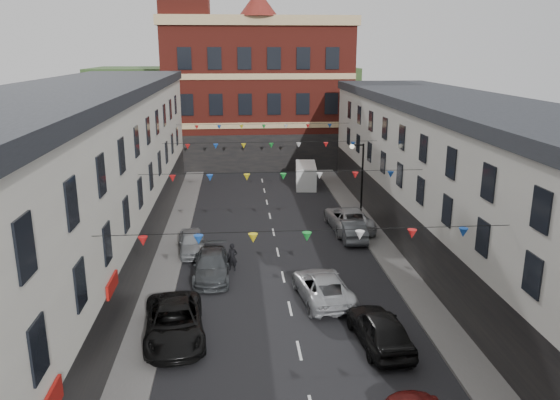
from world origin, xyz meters
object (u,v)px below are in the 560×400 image
object	(u,v)px
car_left_d	(212,266)
car_left_e	(192,242)
pedestrian	(232,257)
car_right_e	(351,229)
car_right_d	(380,328)
white_van	(306,175)
moving_car	(323,287)
car_right_f	(348,218)
street_lamp	(359,172)
car_left_c	(174,323)

from	to	relation	value
car_left_d	car_left_e	world-z (taller)	car_left_d
pedestrian	car_right_e	bearing A→B (deg)	47.28
car_right_d	car_right_e	distance (m)	14.05
car_right_d	car_right_e	bearing A→B (deg)	-101.74
car_right_e	white_van	bearing A→B (deg)	-84.69
car_left_d	moving_car	bearing A→B (deg)	-30.09
pedestrian	car_right_f	bearing A→B (deg)	56.66
car_left_d	car_right_d	bearing A→B (deg)	-46.80
street_lamp	car_left_d	xyz separation A→B (m)	(-10.64, -9.70, -3.18)
car_right_d	car_right_e	xyz separation A→B (m)	(1.67, 13.95, -0.10)
car_left_d	car_right_f	bearing A→B (deg)	39.84
car_right_d	moving_car	size ratio (longest dim) A/B	0.91
car_right_f	moving_car	world-z (taller)	car_right_f
white_van	car_left_c	bearing A→B (deg)	-103.28
car_left_c	white_van	bearing A→B (deg)	64.74
car_right_d	car_right_f	size ratio (longest dim) A/B	0.82
car_left_c	moving_car	bearing A→B (deg)	18.69
white_van	car_right_d	bearing A→B (deg)	-85.25
street_lamp	white_van	world-z (taller)	street_lamp
car_left_e	moving_car	world-z (taller)	moving_car
car_right_e	car_left_e	bearing A→B (deg)	9.96
car_left_d	pedestrian	world-z (taller)	pedestrian
car_left_e	pedestrian	size ratio (longest dim) A/B	2.52
car_right_f	street_lamp	bearing A→B (deg)	-125.68
car_right_f	white_van	bearing A→B (deg)	-86.87
car_left_c	white_van	world-z (taller)	white_van
car_left_c	pedestrian	xyz separation A→B (m)	(2.60, 7.73, 0.05)
car_left_c	car_left_e	bearing A→B (deg)	83.63
car_left_e	car_right_d	world-z (taller)	car_right_d
car_left_e	car_right_f	xyz separation A→B (m)	(11.00, 3.98, 0.10)
car_left_d	moving_car	size ratio (longest dim) A/B	0.94
pedestrian	car_left_e	bearing A→B (deg)	145.98
moving_car	car_left_c	bearing A→B (deg)	18.53
car_left_c	car_right_e	size ratio (longest dim) A/B	1.29
car_right_e	moving_car	distance (m)	9.84
car_right_e	white_van	distance (m)	15.32
car_right_d	car_right_e	size ratio (longest dim) A/B	1.10
car_right_f	car_left_c	bearing A→B (deg)	50.22
white_van	pedestrian	size ratio (longest dim) A/B	2.89
car_left_e	white_van	size ratio (longest dim) A/B	0.87
car_right_f	pedestrian	xyz separation A→B (m)	(-8.40, -7.12, 0.02)
car_left_d	white_van	xyz separation A→B (m)	(8.13, 21.08, 0.34)
street_lamp	car_left_c	world-z (taller)	street_lamp
car_right_e	moving_car	xyz separation A→B (m)	(-3.47, -9.20, 0.02)
car_left_c	car_left_d	world-z (taller)	car_left_c
moving_car	street_lamp	bearing A→B (deg)	-116.48
car_right_f	moving_car	bearing A→B (deg)	68.82
car_right_f	pedestrian	bearing A→B (deg)	37.02
moving_car	pedestrian	xyz separation A→B (m)	(-4.70, 4.32, 0.10)
car_left_e	car_right_e	distance (m)	10.91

